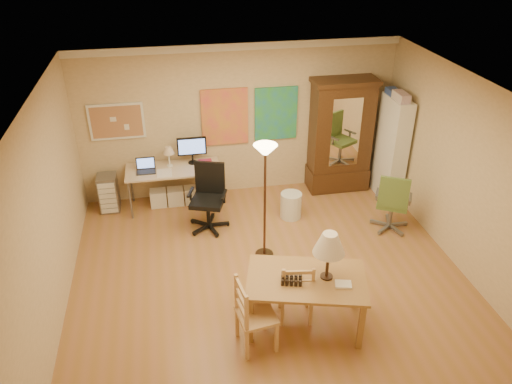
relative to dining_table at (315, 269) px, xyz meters
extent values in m
plane|color=#9D6B37|center=(-0.33, 1.09, -0.85)|extent=(5.50, 5.50, 0.00)
cube|color=white|center=(-0.33, 3.55, 1.79)|extent=(5.50, 0.08, 0.12)
cube|color=tan|center=(-2.38, 3.56, 0.65)|extent=(0.90, 0.04, 0.62)
cube|color=gold|center=(-0.58, 3.56, 0.60)|extent=(0.80, 0.04, 1.00)
cube|color=teal|center=(0.32, 3.56, 0.60)|extent=(0.75, 0.04, 0.95)
cube|color=brown|center=(-0.09, 0.01, -0.15)|extent=(1.60, 1.19, 0.04)
cube|color=brown|center=(-0.80, -0.17, -0.51)|extent=(0.08, 0.08, 0.67)
cube|color=brown|center=(0.44, -0.51, -0.51)|extent=(0.08, 0.08, 0.67)
cube|color=brown|center=(-0.62, 0.52, -0.51)|extent=(0.08, 0.08, 0.67)
cube|color=brown|center=(0.63, 0.19, -0.51)|extent=(0.08, 0.08, 0.67)
cylinder|color=black|center=(0.15, -0.01, -0.13)|extent=(0.15, 0.15, 0.02)
cylinder|color=black|center=(0.15, -0.01, 0.05)|extent=(0.04, 0.04, 0.38)
cone|color=beige|center=(0.15, -0.01, 0.36)|extent=(0.38, 0.38, 0.27)
cube|color=silver|center=(0.30, -0.19, -0.12)|extent=(0.22, 0.19, 0.03)
cube|color=black|center=(-0.28, -0.01, -0.10)|extent=(0.31, 0.27, 0.08)
cube|color=tan|center=(-0.17, 0.15, -0.43)|extent=(0.46, 0.45, 0.04)
cube|color=tan|center=(0.03, 0.29, -0.65)|extent=(0.04, 0.04, 0.40)
cube|color=tan|center=(-0.32, 0.34, -0.65)|extent=(0.04, 0.04, 0.40)
cube|color=tan|center=(-0.02, -0.04, -0.65)|extent=(0.04, 0.04, 0.40)
cube|color=tan|center=(-0.37, 0.01, -0.65)|extent=(0.04, 0.04, 0.40)
cube|color=tan|center=(-0.02, -0.04, -0.19)|extent=(0.04, 0.04, 0.47)
cube|color=tan|center=(-0.37, 0.01, -0.19)|extent=(0.04, 0.04, 0.47)
cube|color=tan|center=(-0.20, -0.02, -0.15)|extent=(0.35, 0.08, 0.05)
cube|color=tan|center=(-0.74, -0.22, -0.39)|extent=(0.48, 0.50, 0.04)
cube|color=tan|center=(-0.53, -0.39, -0.63)|extent=(0.05, 0.05, 0.43)
cube|color=tan|center=(-0.59, -0.01, -0.63)|extent=(0.05, 0.05, 0.43)
cube|color=tan|center=(-0.89, -0.44, -0.63)|extent=(0.05, 0.05, 0.43)
cube|color=tan|center=(-0.95, -0.06, -0.63)|extent=(0.05, 0.05, 0.43)
cube|color=tan|center=(-0.89, -0.44, -0.14)|extent=(0.05, 0.05, 0.50)
cube|color=tan|center=(-0.95, -0.06, -0.14)|extent=(0.05, 0.05, 0.50)
cube|color=tan|center=(-0.92, -0.25, -0.09)|extent=(0.09, 0.38, 0.05)
cylinder|color=#3D2518|center=(-0.30, 1.49, -0.83)|extent=(0.27, 0.27, 0.03)
cylinder|color=#3D2518|center=(-0.30, 1.49, 0.03)|extent=(0.03, 0.03, 1.71)
cone|color=#FFE0A5|center=(-0.30, 1.49, 0.90)|extent=(0.33, 0.33, 0.14)
cube|color=#C7B092|center=(-1.53, 3.21, -0.14)|extent=(1.59, 0.70, 0.03)
cylinder|color=slate|center=(-2.28, 2.92, -0.50)|extent=(0.04, 0.04, 0.70)
cylinder|color=slate|center=(-0.79, 2.92, -0.50)|extent=(0.04, 0.04, 0.70)
cylinder|color=slate|center=(-2.28, 3.51, -0.50)|extent=(0.04, 0.04, 0.70)
cylinder|color=slate|center=(-0.79, 3.51, -0.50)|extent=(0.04, 0.04, 0.70)
cube|color=black|center=(-1.98, 3.16, -0.11)|extent=(0.32, 0.22, 0.02)
cube|color=black|center=(-1.98, 3.32, -0.01)|extent=(0.32, 0.06, 0.21)
cube|color=black|center=(-1.18, 3.36, 0.20)|extent=(0.50, 0.04, 0.32)
cone|color=beige|center=(-1.58, 3.31, 0.18)|extent=(0.20, 0.20, 0.12)
cube|color=silver|center=(-1.68, 3.06, -0.12)|extent=(0.25, 0.32, 0.01)
cube|color=maroon|center=(-0.99, 3.16, -0.06)|extent=(0.22, 0.16, 0.12)
cube|color=white|center=(-1.83, 3.26, -0.70)|extent=(0.28, 0.24, 0.30)
cube|color=white|center=(-1.53, 3.26, -0.70)|extent=(0.28, 0.24, 0.30)
cube|color=silver|center=(-1.23, 3.26, -0.70)|extent=(0.28, 0.24, 0.30)
cylinder|color=black|center=(-1.04, 2.39, -0.58)|extent=(0.06, 0.06, 0.42)
cube|color=black|center=(-1.04, 2.39, -0.34)|extent=(0.63, 0.62, 0.07)
cube|color=black|center=(-0.97, 2.60, -0.03)|extent=(0.47, 0.21, 0.54)
cube|color=black|center=(-1.30, 2.47, -0.20)|extent=(0.14, 0.31, 0.03)
cube|color=black|center=(-0.78, 2.30, -0.20)|extent=(0.14, 0.31, 0.03)
cylinder|color=slate|center=(1.86, 1.84, -0.60)|extent=(0.06, 0.06, 0.40)
cube|color=#496A2F|center=(1.86, 1.84, -0.37)|extent=(0.64, 0.63, 0.07)
cube|color=#496A2F|center=(1.76, 1.65, -0.07)|extent=(0.42, 0.26, 0.51)
cube|color=slate|center=(2.09, 1.72, -0.23)|extent=(0.18, 0.28, 0.03)
cube|color=slate|center=(1.64, 1.97, -0.23)|extent=(0.18, 0.28, 0.03)
cube|color=slate|center=(-2.66, 3.30, -0.52)|extent=(0.32, 0.37, 0.64)
cube|color=silver|center=(-2.66, 3.11, -0.52)|extent=(0.28, 0.02, 0.55)
cube|color=#311A0D|center=(1.45, 3.33, 0.16)|extent=(1.05, 0.48, 2.00)
cube|color=#311A0D|center=(1.45, 3.33, -0.64)|extent=(1.09, 0.52, 0.40)
cube|color=white|center=(1.45, 3.09, 0.35)|extent=(0.52, 0.01, 1.24)
cube|color=#311A0D|center=(1.45, 3.33, 1.19)|extent=(1.13, 0.53, 0.08)
cube|color=white|center=(2.22, 2.84, 0.08)|extent=(0.28, 0.74, 1.86)
cube|color=#993333|center=(2.18, 2.70, -0.40)|extent=(0.17, 0.37, 0.22)
cube|color=#334C99|center=(2.18, 3.02, 0.70)|extent=(0.17, 0.26, 0.19)
cylinder|color=silver|center=(0.36, 2.47, -0.62)|extent=(0.36, 0.36, 0.45)
camera|label=1|loc=(-1.55, -4.47, 3.70)|focal=35.00mm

